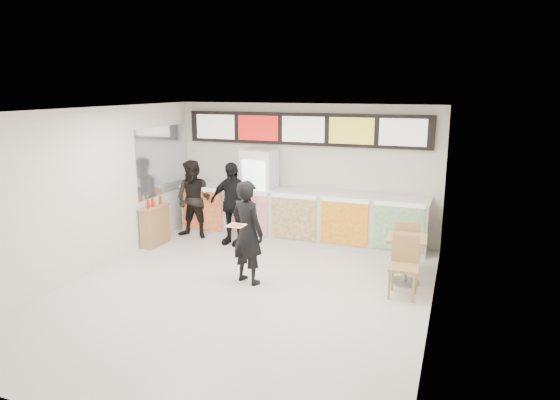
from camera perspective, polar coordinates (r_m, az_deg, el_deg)
The scene contains 15 objects.
floor at distance 8.44m, azimuth -4.47°, elevation -10.60°, with size 7.00×7.00×0.00m, color beige.
ceiling at distance 7.76m, azimuth -4.86°, elevation 10.18°, with size 7.00×7.00×0.00m, color white.
wall_back at distance 11.18m, azimuth 2.83°, elevation 3.27°, with size 6.00×6.00×0.00m, color silver.
wall_left at distance 9.59m, azimuth -21.18°, elevation 0.82°, with size 7.00×7.00×0.00m, color silver.
wall_right at distance 7.28m, azimuth 17.37°, elevation -2.51°, with size 7.00×7.00×0.00m, color silver.
service_counter at distance 10.99m, azimuth 2.15°, elevation -1.83°, with size 5.56×0.77×1.14m.
menu_board at distance 10.98m, azimuth 2.75°, elevation 8.10°, with size 5.50×0.14×0.70m.
drinks_fridge at distance 11.22m, azimuth -2.35°, elevation 0.72°, with size 0.70×0.67×2.00m.
mirror_panel at distance 11.47m, azimuth -13.22°, elevation 4.45°, with size 0.01×2.00×1.50m, color #B2B7BF.
customer_main at distance 8.60m, azimuth -3.73°, elevation -3.69°, with size 0.66×0.44×1.82m, color black.
customer_left at distance 11.35m, azimuth -9.81°, elevation 0.07°, with size 0.86×0.67×1.77m, color black.
customer_mid at distance 10.77m, azimuth -5.53°, elevation -0.40°, with size 1.05×0.44×1.80m, color black.
pizza_slice at distance 8.14m, azimuth -5.03°, elevation -2.86°, with size 0.36×0.36×0.02m.
cafe_table at distance 8.91m, azimuth 14.22°, elevation -5.70°, with size 0.70×1.72×0.99m.
condiment_ledge at distance 11.08m, azimuth -14.10°, elevation -2.82°, with size 0.31×0.77×1.03m.
Camera 1 is at (3.26, -7.03, 3.35)m, focal length 32.00 mm.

